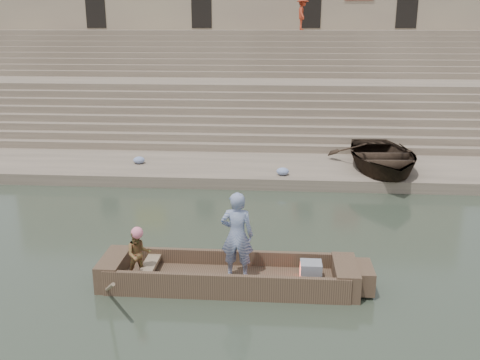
# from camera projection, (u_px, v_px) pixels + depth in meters

# --- Properties ---
(ground) EXTENTS (120.00, 120.00, 0.00)m
(ground) POSITION_uv_depth(u_px,v_px,m) (144.00, 263.00, 12.78)
(ground) COLOR #2A3427
(ground) RESTS_ON ground
(lower_landing) EXTENTS (32.00, 4.00, 0.40)m
(lower_landing) POSITION_uv_depth(u_px,v_px,m) (195.00, 168.00, 20.38)
(lower_landing) COLOR gray
(lower_landing) RESTS_ON ground
(mid_landing) EXTENTS (32.00, 3.00, 2.80)m
(mid_landing) POSITION_uv_depth(u_px,v_px,m) (218.00, 108.00, 27.21)
(mid_landing) COLOR gray
(mid_landing) RESTS_ON ground
(upper_landing) EXTENTS (32.00, 3.00, 5.20)m
(upper_landing) POSITION_uv_depth(u_px,v_px,m) (230.00, 72.00, 33.56)
(upper_landing) COLOR gray
(upper_landing) RESTS_ON ground
(ghat_steps) EXTENTS (32.00, 11.00, 5.20)m
(ghat_steps) POSITION_uv_depth(u_px,v_px,m) (221.00, 96.00, 28.71)
(ghat_steps) COLOR gray
(ghat_steps) RESTS_ON ground
(building_wall) EXTENTS (32.00, 5.07, 11.20)m
(building_wall) POSITION_uv_depth(u_px,v_px,m) (236.00, 23.00, 36.54)
(building_wall) COLOR tan
(building_wall) RESTS_ON ground
(main_rowboat) EXTENTS (5.00, 1.30, 0.22)m
(main_rowboat) POSITION_uv_depth(u_px,v_px,m) (228.00, 281.00, 11.65)
(main_rowboat) COLOR brown
(main_rowboat) RESTS_ON ground
(rowboat_trim) EXTENTS (6.04, 2.63, 1.78)m
(rowboat_trim) POSITION_uv_depth(u_px,v_px,m) (237.00, 273.00, 11.57)
(rowboat_trim) COLOR brown
(rowboat_trim) RESTS_ON ground
(standing_man) EXTENTS (0.73, 0.50, 1.94)m
(standing_man) POSITION_uv_depth(u_px,v_px,m) (237.00, 235.00, 11.34)
(standing_man) COLOR navy
(standing_man) RESTS_ON main_rowboat
(rowing_man) EXTENTS (0.66, 0.59, 1.11)m
(rowing_man) POSITION_uv_depth(u_px,v_px,m) (138.00, 254.00, 11.41)
(rowing_man) COLOR #246C25
(rowing_man) RESTS_ON main_rowboat
(television) EXTENTS (0.46, 0.42, 0.40)m
(television) POSITION_uv_depth(u_px,v_px,m) (310.00, 271.00, 11.43)
(television) COLOR gray
(television) RESTS_ON main_rowboat
(beached_rowboat) EXTENTS (3.74, 5.07, 1.02)m
(beached_rowboat) POSITION_uv_depth(u_px,v_px,m) (382.00, 156.00, 19.29)
(beached_rowboat) COLOR #2D2116
(beached_rowboat) RESTS_ON lower_landing
(pedestrian) EXTENTS (0.72, 1.24, 1.92)m
(pedestrian) POSITION_uv_depth(u_px,v_px,m) (303.00, 14.00, 31.95)
(pedestrian) COLOR #A1321B
(pedestrian) RESTS_ON upper_landing
(cloth_bundles) EXTENTS (5.95, 1.65, 0.26)m
(cloth_bundles) POSITION_uv_depth(u_px,v_px,m) (208.00, 165.00, 19.51)
(cloth_bundles) COLOR #3F5999
(cloth_bundles) RESTS_ON lower_landing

